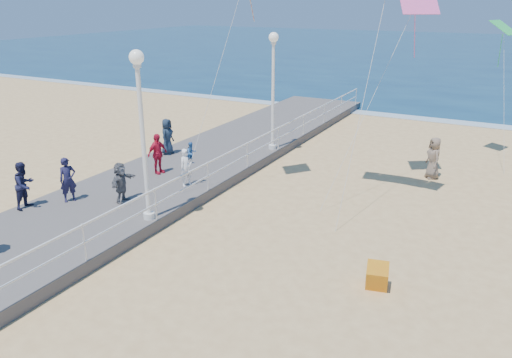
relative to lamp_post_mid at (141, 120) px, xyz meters
The scene contains 17 objects.
ground 6.48m from the lamp_post_mid, ahead, with size 160.00×160.00×0.00m, color #E3BA76.
ocean 65.32m from the lamp_post_mid, 85.29° to the left, with size 160.00×90.00×0.05m, color navy.
surf_line 21.50m from the lamp_post_mid, 75.37° to the left, with size 160.00×1.20×0.04m, color white.
boardwalk 4.07m from the lamp_post_mid, behind, with size 5.00×44.00×0.40m, color slate.
railing 2.43m from the lamp_post_mid, ahead, with size 0.05×42.00×0.55m.
lamp_post_mid is the anchor object (origin of this frame).
lamp_post_far 9.00m from the lamp_post_mid, 90.00° to the left, with size 0.44×0.44×5.32m.
woman_holding_toddler 4.04m from the lamp_post_mid, 102.53° to the left, with size 0.53×0.35×1.44m, color white.
toddler_held 3.82m from the lamp_post_mid, 99.38° to the left, with size 0.41×0.32×0.84m, color #2F68B0.
spectator_0 4.21m from the lamp_post_mid, behind, with size 0.58×0.38×1.58m, color #1D1B3C.
spectator_3 5.10m from the lamp_post_mid, 124.60° to the left, with size 0.97×0.40×1.65m, color red.
spectator_4 7.57m from the lamp_post_mid, 122.59° to the left, with size 0.80×0.52×1.64m, color #1C2B3D.
spectator_5 3.16m from the lamp_post_mid, 158.38° to the left, with size 1.33×0.42×1.43m, color #5D5E63.
spectator_7 5.06m from the lamp_post_mid, 164.01° to the right, with size 0.78×0.61×1.61m, color #1B1D3C.
beach_walker_c 12.25m from the lamp_post_mid, 52.82° to the left, with size 0.86×0.56×1.75m, color #7D6956.
box_kite 8.18m from the lamp_post_mid, ahead, with size 0.55×0.55×0.60m, color #C5480B.
kite_diamond_green 16.41m from the lamp_post_mid, 56.93° to the left, with size 1.09×1.09×0.02m, color green.
Camera 1 is at (4.62, -11.38, 7.09)m, focal length 35.00 mm.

